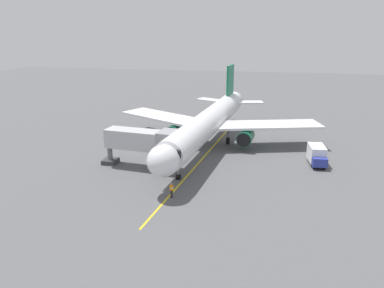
{
  "coord_description": "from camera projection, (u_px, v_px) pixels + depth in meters",
  "views": [
    {
      "loc": [
        -9.08,
        56.28,
        17.91
      ],
      "look_at": [
        0.5,
        9.56,
        3.0
      ],
      "focal_mm": 34.4,
      "sensor_mm": 36.0,
      "label": 1
    }
  ],
  "objects": [
    {
      "name": "ground_crew_marshaller",
      "position": [
        172.0,
        190.0,
        40.69
      ],
      "size": [
        0.44,
        0.33,
        1.71
      ],
      "color": "#23232D",
      "rests_on": "ground"
    },
    {
      "name": "apron_lead_in_line",
      "position": [
        201.0,
        160.0,
        52.51
      ],
      "size": [
        4.68,
        39.78,
        0.01
      ],
      "primitive_type": "cube",
      "rotation": [
        0.0,
        0.0,
        -0.11
      ],
      "color": "yellow",
      "rests_on": "ground"
    },
    {
      "name": "box_truck_near_nose",
      "position": [
        317.0,
        155.0,
        50.46
      ],
      "size": [
        2.36,
        4.76,
        2.62
      ],
      "color": "#2D3899",
      "rests_on": "ground"
    },
    {
      "name": "jet_bridge",
      "position": [
        146.0,
        141.0,
        48.59
      ],
      "size": [
        11.51,
        4.04,
        5.4
      ],
      "color": "#B7B7BC",
      "rests_on": "ground"
    },
    {
      "name": "ground_plane",
      "position": [
        207.0,
        145.0,
        59.7
      ],
      "size": [
        220.0,
        220.0,
        0.0
      ],
      "primitive_type": "plane",
      "color": "#565659"
    },
    {
      "name": "airplane",
      "position": [
        208.0,
        123.0,
        57.18
      ],
      "size": [
        34.59,
        40.34,
        11.5
      ],
      "color": "white",
      "rests_on": "ground"
    }
  ]
}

